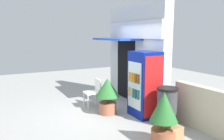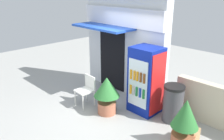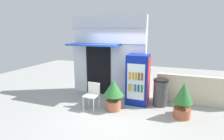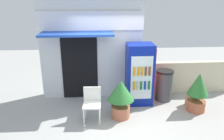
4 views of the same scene
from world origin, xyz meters
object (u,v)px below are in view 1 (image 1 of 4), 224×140
Objects in this scene: plastic_chair at (94,91)px; cardboard_box at (172,133)px; potted_plant_near_shop at (108,92)px; trash_bin at (167,106)px; drink_cooler at (145,84)px; potted_plant_curbside at (164,115)px.

plastic_chair is 2.45× the size of cardboard_box.
potted_plant_near_shop reaches higher than cardboard_box.
trash_bin is (2.12, 0.98, -0.03)m from plastic_chair.
potted_plant_near_shop is (0.72, 0.08, 0.10)m from plastic_chair.
drink_cooler reaches higher than potted_plant_near_shop.
drink_cooler reaches higher than plastic_chair.
drink_cooler is 0.88m from trash_bin.
cardboard_box is (2.11, 0.42, -0.43)m from potted_plant_near_shop.
cardboard_box is at bearing 84.76° from potted_plant_curbside.
plastic_chair reaches higher than cardboard_box.
drink_cooler is at bearing 33.10° from plastic_chair.
trash_bin reaches higher than plastic_chair.
plastic_chair is 2.83m from potted_plant_curbside.
potted_plant_curbside is at bearing 5.13° from potted_plant_near_shop.
drink_cooler reaches higher than cardboard_box.
potted_plant_near_shop reaches higher than trash_bin.
potted_plant_curbside reaches higher than trash_bin.
trash_bin reaches higher than cardboard_box.
potted_plant_curbside is at bearing -95.24° from cardboard_box.
drink_cooler is 1.69m from cardboard_box.
trash_bin is at bearing 146.32° from cardboard_box.
potted_plant_curbside is 1.15× the size of trash_bin.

